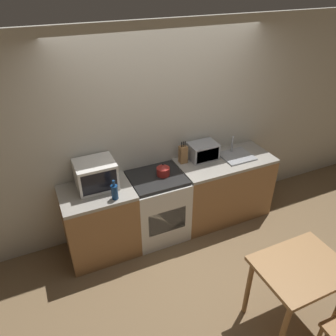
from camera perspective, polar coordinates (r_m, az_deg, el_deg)
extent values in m
plane|color=brown|center=(4.20, 4.56, -15.20)|extent=(16.00, 16.00, 0.00)
cube|color=beige|center=(4.10, -0.90, 6.33)|extent=(10.00, 0.06, 2.60)
cube|color=olive|center=(4.06, -11.72, -9.41)|extent=(0.82, 0.62, 0.86)
cube|color=#9E998E|center=(3.79, -12.45, -4.26)|extent=(0.82, 0.62, 0.04)
cube|color=olive|center=(4.60, 9.48, -3.59)|extent=(1.28, 0.62, 0.86)
cube|color=#9E998E|center=(4.36, 9.99, 1.24)|extent=(1.28, 0.62, 0.04)
cube|color=silver|center=(4.22, -1.84, -6.82)|extent=(0.68, 0.62, 0.86)
cube|color=black|center=(3.96, -1.95, -1.72)|extent=(0.65, 0.57, 0.04)
cube|color=black|center=(4.01, -0.14, -9.26)|extent=(0.49, 0.02, 0.32)
cylinder|color=maroon|center=(3.95, -0.86, -0.58)|extent=(0.16, 0.16, 0.10)
cone|color=maroon|center=(3.91, -0.86, 0.32)|extent=(0.15, 0.15, 0.05)
sphere|color=black|center=(3.89, -0.87, 0.72)|extent=(0.03, 0.03, 0.03)
cube|color=silver|center=(3.78, -12.50, -1.08)|extent=(0.44, 0.37, 0.32)
cube|color=black|center=(3.63, -11.83, -2.50)|extent=(0.39, 0.01, 0.25)
cylinder|color=navy|center=(3.58, -9.28, -4.18)|extent=(0.07, 0.07, 0.17)
cylinder|color=navy|center=(3.51, -9.44, -2.63)|extent=(0.03, 0.03, 0.07)
cube|color=#9E7042|center=(4.18, 2.64, 2.37)|extent=(0.10, 0.08, 0.23)
cylinder|color=black|center=(4.09, 2.39, 4.12)|extent=(0.01, 0.01, 0.07)
cylinder|color=black|center=(4.10, 2.69, 4.19)|extent=(0.01, 0.01, 0.07)
cylinder|color=black|center=(4.11, 2.99, 4.25)|extent=(0.01, 0.01, 0.07)
cube|color=#999BA0|center=(4.29, 6.08, 2.96)|extent=(0.36, 0.26, 0.22)
cube|color=black|center=(4.19, 6.93, 2.20)|extent=(0.32, 0.01, 0.17)
cube|color=#999BA0|center=(4.44, 11.89, 2.03)|extent=(0.40, 0.37, 0.02)
cylinder|color=#999BA0|center=(4.47, 11.12, 4.12)|extent=(0.03, 0.03, 0.22)
cube|color=#9E7042|center=(3.30, 22.29, -15.72)|extent=(0.80, 0.62, 0.04)
cylinder|color=#9E7042|center=(3.32, 19.42, -25.29)|extent=(0.05, 0.05, 0.73)
cylinder|color=#9E7042|center=(3.52, 13.81, -19.57)|extent=(0.05, 0.05, 0.73)
cylinder|color=#9E7042|center=(3.87, 22.22, -15.40)|extent=(0.05, 0.05, 0.73)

